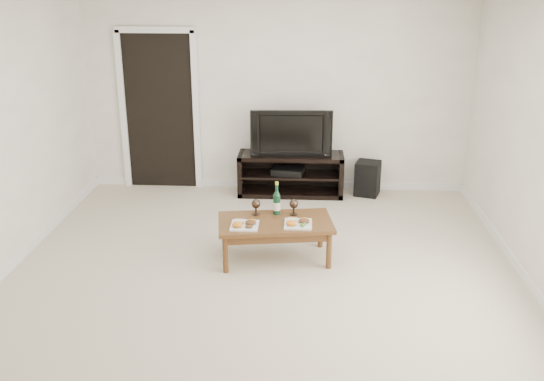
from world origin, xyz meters
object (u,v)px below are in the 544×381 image
(television, at_px, (291,132))
(coffee_table, at_px, (275,240))
(media_console, at_px, (291,174))
(subwoofer, at_px, (368,178))

(television, relative_size, coffee_table, 0.91)
(television, distance_m, coffee_table, 2.06)
(media_console, relative_size, television, 1.32)
(media_console, xyz_separation_m, coffee_table, (-0.10, -1.95, -0.07))
(subwoofer, bearing_deg, television, -161.44)
(media_console, xyz_separation_m, subwoofer, (1.01, 0.04, -0.05))
(coffee_table, bearing_deg, subwoofer, 60.82)
(subwoofer, relative_size, coffee_table, 0.40)
(television, bearing_deg, media_console, 0.00)
(subwoofer, bearing_deg, coffee_table, -102.74)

